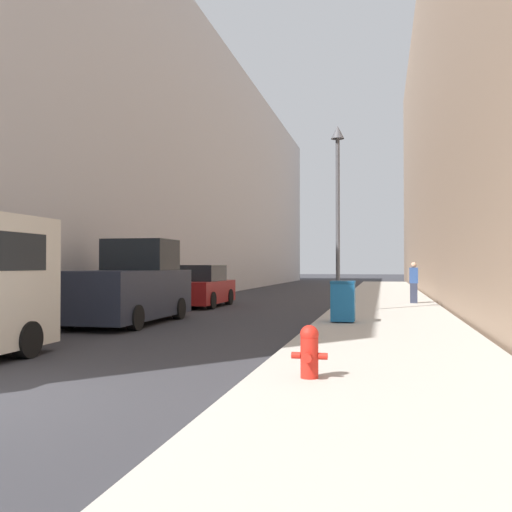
# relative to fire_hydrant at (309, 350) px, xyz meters

# --- Properties ---
(sidewalk_right) EXTENTS (3.84, 60.00, 0.12)m
(sidewalk_right) POSITION_rel_fire_hydrant_xyz_m (1.09, 16.23, -0.43)
(sidewalk_right) COLOR #B7B2A8
(sidewalk_right) RESTS_ON ground
(building_left_glass) EXTENTS (12.00, 60.00, 14.43)m
(building_left_glass) POSITION_rel_fire_hydrant_xyz_m (-13.91, 24.23, 6.73)
(building_left_glass) COLOR #BCBCC1
(building_left_glass) RESTS_ON ground
(fire_hydrant) EXTENTS (0.48, 0.36, 0.70)m
(fire_hydrant) POSITION_rel_fire_hydrant_xyz_m (0.00, 0.00, 0.00)
(fire_hydrant) COLOR red
(fire_hydrant) RESTS_ON sidewalk_right
(trash_bin) EXTENTS (0.62, 0.70, 1.08)m
(trash_bin) POSITION_rel_fire_hydrant_xyz_m (-0.08, 7.59, 0.19)
(trash_bin) COLOR #19609E
(trash_bin) RESTS_ON sidewalk_right
(lamppost) EXTENTS (0.42, 0.42, 5.98)m
(lamppost) POSITION_rel_fire_hydrant_xyz_m (-0.46, 10.90, 3.43)
(lamppost) COLOR #4C4C51
(lamppost) RESTS_ON sidewalk_right
(pickup_truck) EXTENTS (2.07, 4.93, 2.35)m
(pickup_truck) POSITION_rel_fire_hydrant_xyz_m (-5.92, 7.20, 0.50)
(pickup_truck) COLOR #232838
(pickup_truck) RESTS_ON ground
(parked_sedan_near) EXTENTS (1.90, 4.06, 1.62)m
(parked_sedan_near) POSITION_rel_fire_hydrant_xyz_m (-6.03, 13.72, 0.26)
(parked_sedan_near) COLOR maroon
(parked_sedan_near) RESTS_ON ground
(pedestrian_on_sidewalk) EXTENTS (0.33, 0.21, 1.61)m
(pedestrian_on_sidewalk) POSITION_rel_fire_hydrant_xyz_m (2.13, 15.78, 0.44)
(pedestrian_on_sidewalk) COLOR #2D3347
(pedestrian_on_sidewalk) RESTS_ON sidewalk_right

